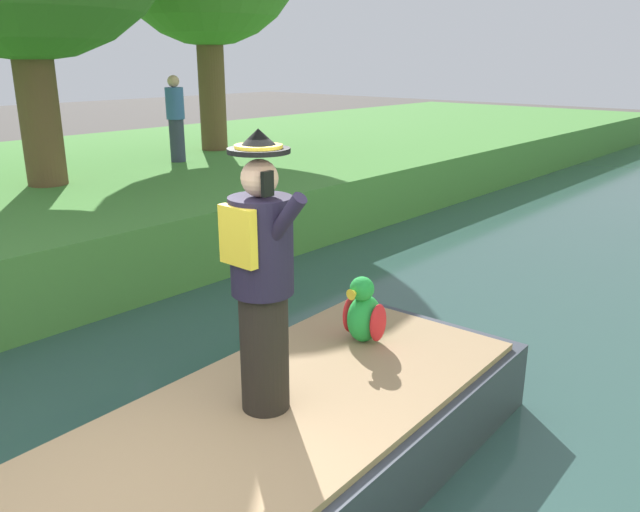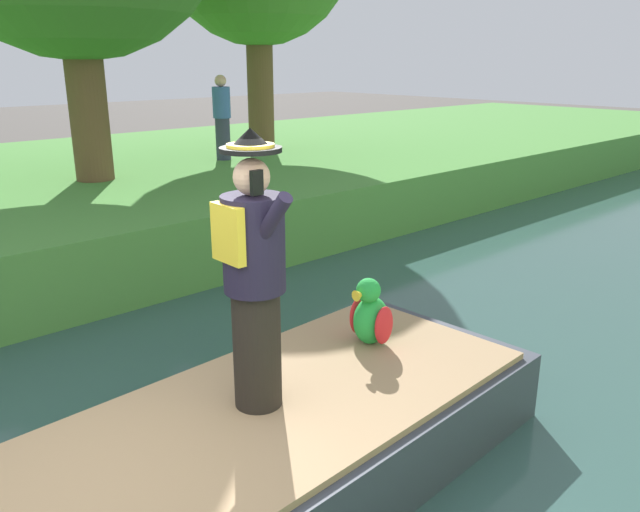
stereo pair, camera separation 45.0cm
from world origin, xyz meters
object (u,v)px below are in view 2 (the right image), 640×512
person_bystander (222,117)px  boat (273,444)px  person_pirate (254,275)px  parrot_plush (370,315)px

person_bystander → boat: bearing=-32.4°
person_pirate → person_bystander: bearing=135.8°
person_pirate → parrot_plush: person_pirate is taller
person_pirate → parrot_plush: 1.44m
person_pirate → parrot_plush: bearing=85.2°
person_pirate → person_bystander: person_bystander is taller
parrot_plush → person_bystander: bearing=154.1°
boat → person_pirate: (-0.07, -0.06, 1.23)m
person_pirate → boat: bearing=29.3°
boat → parrot_plush: 1.34m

